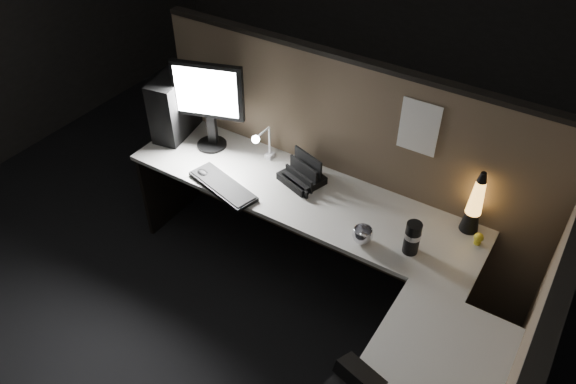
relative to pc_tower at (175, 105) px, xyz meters
The scene contains 17 objects.
floor 1.70m from the pc_tower, 30.05° to the right, with size 6.00×6.00×0.00m, color black.
room_shell 1.56m from the pc_tower, 30.05° to the right, with size 6.00×6.00×6.00m.
partition_back 1.26m from the pc_tower, 10.41° to the left, with size 2.66×0.06×1.50m, color brown.
partition_right 2.63m from the pc_tower, 13.37° to the right, with size 0.06×1.66×1.50m, color brown.
desk 1.52m from the pc_tower, 17.94° to the right, with size 2.60×1.60×0.73m.
pc_tower is the anchor object (origin of this frame).
monitor 0.34m from the pc_tower, ahead, with size 0.46×0.21×0.61m.
keyboard 0.76m from the pc_tower, 27.34° to the right, with size 0.50×0.17×0.02m, color black.
mouse 0.60m from the pc_tower, 33.63° to the right, with size 0.10×0.07×0.04m, color black.
clip_lamp 0.72m from the pc_tower, ahead, with size 0.05×0.20×0.26m.
organizer 1.04m from the pc_tower, ahead, with size 0.30×0.28×0.19m.
lava_lamp 2.06m from the pc_tower, ahead, with size 0.11×0.11×0.41m.
travel_mug 1.86m from the pc_tower, ahead, with size 0.09×0.09×0.20m, color black.
steel_mug 1.63m from the pc_tower, 10.44° to the right, with size 0.11×0.11×0.09m, color silver.
figurine 2.15m from the pc_tower, ahead, with size 0.05×0.05×0.05m, color yellow.
pinned_paper 1.69m from the pc_tower, ahead, with size 0.23×0.00×0.32m, color white.
desk_phone 2.28m from the pc_tower, 29.72° to the right, with size 0.25×0.25×0.13m.
Camera 1 is at (1.21, -1.69, 2.95)m, focal length 35.00 mm.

